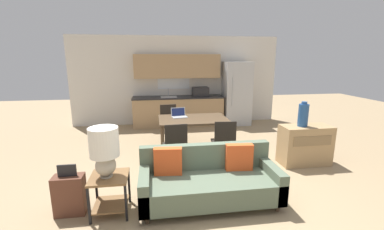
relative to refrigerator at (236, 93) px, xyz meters
name	(u,v)px	position (x,y,z in m)	size (l,w,h in m)	color
ground_plane	(207,199)	(-1.82, -4.24, -0.97)	(20.00, 20.00, 0.00)	#9E8460
wall_back	(177,81)	(-1.82, 0.39, 0.39)	(6.40, 0.07, 2.70)	silver
kitchen_counter	(179,98)	(-1.80, 0.09, -0.12)	(2.74, 0.65, 2.15)	tan
refrigerator	(236,93)	(0.00, 0.00, 0.00)	(0.80, 0.72, 1.93)	#B7BABC
dining_table	(193,121)	(-1.72, -2.32, -0.25)	(1.46, 0.96, 0.78)	brown
couch	(208,180)	(-1.80, -4.28, -0.64)	(1.96, 0.80, 0.81)	#3D2D1E
side_table	(110,188)	(-3.16, -4.37, -0.61)	(0.49, 0.49, 0.53)	brown
table_lamp	(104,148)	(-3.19, -4.37, -0.04)	(0.38, 0.38, 0.67)	#B2A893
credenza	(305,145)	(0.35, -3.23, -0.58)	(0.96, 0.46, 0.77)	tan
vase	(303,115)	(0.25, -3.24, 0.03)	(0.19, 0.19, 0.48)	#234C84
dining_chair_near_left	(175,144)	(-2.19, -3.20, -0.45)	(0.45, 0.45, 0.92)	black
dining_chair_far_left	(169,121)	(-2.20, -1.48, -0.45)	(0.45, 0.45, 0.92)	black
dining_chair_near_right	(224,141)	(-1.26, -3.13, -0.45)	(0.45, 0.45, 0.92)	black
laptop	(179,115)	(-2.01, -2.13, -0.14)	(0.36, 0.30, 0.20)	#B7BABC
suitcase	(70,195)	(-3.70, -4.32, -0.69)	(0.39, 0.22, 0.70)	brown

